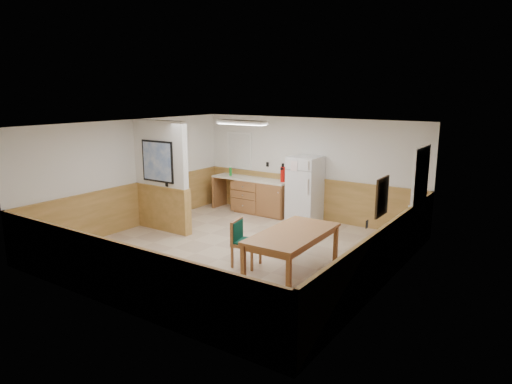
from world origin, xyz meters
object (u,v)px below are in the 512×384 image
Objects in this scene: refrigerator at (305,189)px; dining_bench at (363,268)px; dining_table at (293,237)px; soap_bottle at (231,172)px; dining_chair at (242,239)px; fire_extinguisher at (283,174)px.

refrigerator reaches higher than dining_bench.
dining_table is 4.76m from soap_bottle.
dining_chair reaches higher than dining_table.
dining_bench is at bearing -3.74° from dining_chair.
refrigerator is 2.28m from soap_bottle.
dining_chair is 3.82× the size of soap_bottle.
refrigerator is 0.83× the size of dining_table.
soap_bottle is (-3.65, 3.04, 0.35)m from dining_table.
dining_bench is at bearing -31.13° from soap_bottle.
refrigerator is 3.95m from dining_bench.
refrigerator is 0.73m from fire_extinguisher.
dining_bench is 7.49× the size of soap_bottle.
dining_table is 1.29m from dining_bench.
dining_chair is at bearing -172.33° from dining_bench.
dining_table is 2.28× the size of dining_chair.
fire_extinguisher is (-1.08, 3.25, 0.61)m from dining_chair.
fire_extinguisher is at bearing 1.27° from soap_bottle.
dining_table is 1.16× the size of dining_bench.
dining_table is 4.13× the size of fire_extinguisher.
dining_table is at bearing 0.26° from dining_chair.
dining_bench is at bearing -47.03° from refrigerator.
soap_bottle is (-4.89, 2.95, 0.67)m from dining_bench.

